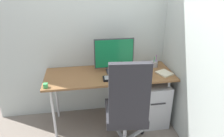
% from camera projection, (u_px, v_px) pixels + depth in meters
% --- Properties ---
extents(ground_plane, '(8.00, 8.00, 0.00)m').
position_uv_depth(ground_plane, '(110.00, 120.00, 3.00)').
color(ground_plane, slate).
extents(wall_back, '(3.09, 0.04, 2.80)m').
position_uv_depth(wall_back, '(106.00, 17.00, 2.75)').
color(wall_back, '#B7C1BC').
rests_on(wall_back, ground_plane).
extents(wall_side_right, '(0.04, 2.07, 2.80)m').
position_uv_depth(wall_side_right, '(186.00, 24.00, 2.37)').
color(wall_side_right, '#B7C1BC').
rests_on(wall_side_right, ground_plane).
extents(desk, '(1.65, 0.63, 0.74)m').
position_uv_depth(desk, '(110.00, 77.00, 2.73)').
color(desk, brown).
rests_on(desk, ground_plane).
extents(office_chair, '(0.64, 0.65, 1.19)m').
position_uv_depth(office_chair, '(127.00, 108.00, 2.21)').
color(office_chair, black).
rests_on(office_chair, ground_plane).
extents(filing_cabinet, '(0.39, 0.56, 0.61)m').
position_uv_depth(filing_cabinet, '(150.00, 100.00, 2.93)').
color(filing_cabinet, '#B2B5BA').
rests_on(filing_cabinet, ground_plane).
extents(monitor, '(0.51, 0.16, 0.44)m').
position_uv_depth(monitor, '(114.00, 55.00, 2.68)').
color(monitor, '#333338').
rests_on(monitor, desk).
extents(keyboard, '(0.47, 0.14, 0.03)m').
position_uv_depth(keyboard, '(122.00, 78.00, 2.57)').
color(keyboard, black).
rests_on(keyboard, desk).
extents(mouse, '(0.07, 0.11, 0.04)m').
position_uv_depth(mouse, '(147.00, 73.00, 2.69)').
color(mouse, '#333338').
rests_on(mouse, desk).
extents(pen_holder, '(0.09, 0.09, 0.17)m').
position_uv_depth(pen_holder, '(154.00, 64.00, 2.90)').
color(pen_holder, '#9EA0A5').
rests_on(pen_holder, desk).
extents(notebook, '(0.22, 0.23, 0.02)m').
position_uv_depth(notebook, '(164.00, 73.00, 2.70)').
color(notebook, beige).
rests_on(notebook, desk).
extents(desk_clamp_accessory, '(0.05, 0.05, 0.05)m').
position_uv_depth(desk_clamp_accessory, '(46.00, 86.00, 2.36)').
color(desk_clamp_accessory, '#3FAD59').
rests_on(desk_clamp_accessory, desk).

